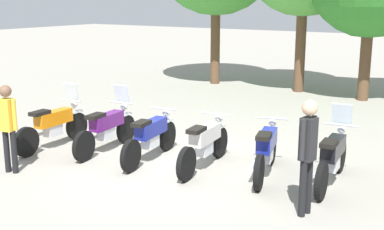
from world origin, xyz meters
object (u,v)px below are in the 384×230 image
motorcycle_2 (151,136)px  person_0 (8,122)px  person_1 (308,148)px  motorcycle_3 (205,143)px  motorcycle_1 (107,128)px  motorcycle_5 (333,156)px  motorcycle_4 (266,149)px  motorcycle_0 (54,125)px

motorcycle_2 → person_0: 2.76m
motorcycle_2 → person_1: person_1 is taller
motorcycle_3 → person_0: person_0 is taller
motorcycle_1 → motorcycle_2: 1.19m
motorcycle_5 → person_0: 6.00m
motorcycle_4 → motorcycle_5: (1.19, 0.19, 0.01)m
motorcycle_2 → person_1: (3.62, -0.88, 0.57)m
person_1 → motorcycle_4: bearing=143.4°
motorcycle_3 → person_1: (2.43, -1.05, 0.57)m
motorcycle_3 → person_1: 2.71m
motorcycle_0 → person_0: bearing=-163.6°
motorcycle_1 → motorcycle_0: bearing=103.0°
motorcycle_2 → person_1: bearing=-112.1°
motorcycle_1 → motorcycle_4: bearing=-89.6°
motorcycle_1 → motorcycle_5: bearing=-89.1°
motorcycle_2 → motorcycle_4: (2.37, 0.44, 0.00)m
motorcycle_1 → motorcycle_4: 3.58m
person_0 → motorcycle_2: bearing=-53.6°
motorcycle_0 → motorcycle_5: (5.93, 1.06, 0.00)m
motorcycle_2 → person_0: bearing=130.5°
motorcycle_0 → person_0: person_0 is taller
motorcycle_5 → motorcycle_3: bearing=95.8°
motorcycle_4 → motorcycle_5: motorcycle_5 is taller
motorcycle_1 → motorcycle_3: bearing=-92.6°
motorcycle_3 → motorcycle_5: size_ratio=1.00×
motorcycle_1 → motorcycle_3: size_ratio=1.00×
motorcycle_5 → person_1: (0.06, -1.51, 0.55)m
motorcycle_3 → motorcycle_4: same height
motorcycle_2 → person_0: size_ratio=1.29×
motorcycle_2 → motorcycle_0: bearing=91.7°
motorcycle_0 → motorcycle_2: 2.41m
motorcycle_1 → motorcycle_2: (1.19, 0.00, -0.01)m
person_1 → motorcycle_2: bearing=176.3°
motorcycle_4 → person_0: size_ratio=1.26×
motorcycle_0 → motorcycle_3: 3.61m
motorcycle_0 → motorcycle_4: bearing=-83.1°
motorcycle_5 → person_0: (-5.34, -2.68, 0.47)m
motorcycle_2 → motorcycle_4: same height
motorcycle_0 → motorcycle_2: size_ratio=1.01×
motorcycle_0 → person_1: size_ratio=1.21×
motorcycle_1 → motorcycle_3: (2.37, 0.17, -0.01)m
motorcycle_4 → person_0: (-4.15, -2.48, 0.49)m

